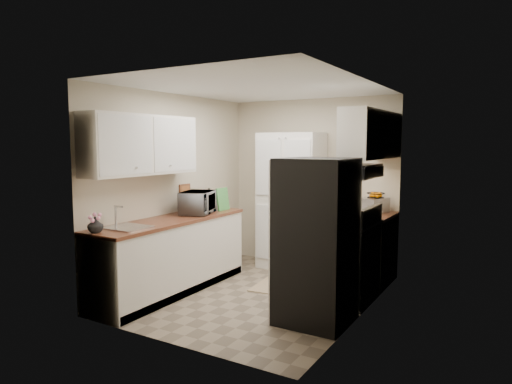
# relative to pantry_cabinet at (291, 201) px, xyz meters

# --- Properties ---
(ground) EXTENTS (3.20, 3.20, 0.00)m
(ground) POSITION_rel_pantry_cabinet_xyz_m (0.20, -1.32, -1.00)
(ground) COLOR #7A6B56
(ground) RESTS_ON ground
(room_shell) EXTENTS (2.64, 3.24, 2.52)m
(room_shell) POSITION_rel_pantry_cabinet_xyz_m (0.18, -1.32, 0.63)
(room_shell) COLOR beige
(room_shell) RESTS_ON ground
(pantry_cabinet) EXTENTS (0.90, 0.55, 2.00)m
(pantry_cabinet) POSITION_rel_pantry_cabinet_xyz_m (0.00, 0.00, 0.00)
(pantry_cabinet) COLOR silver
(pantry_cabinet) RESTS_ON ground
(base_cabinet_left) EXTENTS (0.60, 2.30, 0.88)m
(base_cabinet_left) POSITION_rel_pantry_cabinet_xyz_m (-0.79, -1.75, -0.56)
(base_cabinet_left) COLOR silver
(base_cabinet_left) RESTS_ON ground
(countertop_left) EXTENTS (0.63, 2.33, 0.04)m
(countertop_left) POSITION_rel_pantry_cabinet_xyz_m (-0.79, -1.75, -0.10)
(countertop_left) COLOR brown
(countertop_left) RESTS_ON base_cabinet_left
(base_cabinet_right) EXTENTS (0.60, 0.80, 0.88)m
(base_cabinet_right) POSITION_rel_pantry_cabinet_xyz_m (1.19, -0.12, -0.56)
(base_cabinet_right) COLOR silver
(base_cabinet_right) RESTS_ON ground
(countertop_right) EXTENTS (0.63, 0.83, 0.04)m
(countertop_right) POSITION_rel_pantry_cabinet_xyz_m (1.19, -0.12, -0.10)
(countertop_right) COLOR brown
(countertop_right) RESTS_ON base_cabinet_right
(electric_range) EXTENTS (0.71, 0.78, 1.13)m
(electric_range) POSITION_rel_pantry_cabinet_xyz_m (1.17, -0.93, -0.52)
(electric_range) COLOR #B7B7BC
(electric_range) RESTS_ON ground
(refrigerator) EXTENTS (0.70, 0.72, 1.70)m
(refrigerator) POSITION_rel_pantry_cabinet_xyz_m (1.14, -1.73, -0.15)
(refrigerator) COLOR #B7B7BC
(refrigerator) RESTS_ON ground
(microwave) EXTENTS (0.53, 0.63, 0.30)m
(microwave) POSITION_rel_pantry_cabinet_xyz_m (-0.75, -1.25, 0.07)
(microwave) COLOR #B6B5BA
(microwave) RESTS_ON countertop_left
(wine_bottle) EXTENTS (0.07, 0.07, 0.28)m
(wine_bottle) POSITION_rel_pantry_cabinet_xyz_m (-0.84, -0.88, 0.06)
(wine_bottle) COLOR black
(wine_bottle) RESTS_ON countertop_left
(flower_vase) EXTENTS (0.18, 0.18, 0.17)m
(flower_vase) POSITION_rel_pantry_cabinet_xyz_m (-0.88, -2.83, 0.00)
(flower_vase) COLOR white
(flower_vase) RESTS_ON countertop_left
(cutting_board) EXTENTS (0.02, 0.25, 0.31)m
(cutting_board) POSITION_rel_pantry_cabinet_xyz_m (-0.64, -0.83, 0.08)
(cutting_board) COLOR #419141
(cutting_board) RESTS_ON countertop_left
(toaster_oven) EXTENTS (0.39, 0.44, 0.21)m
(toaster_oven) POSITION_rel_pantry_cabinet_xyz_m (1.23, -0.02, 0.02)
(toaster_oven) COLOR #A8A7AC
(toaster_oven) RESTS_ON countertop_right
(fruit_basket) EXTENTS (0.29, 0.29, 0.10)m
(fruit_basket) POSITION_rel_pantry_cabinet_xyz_m (1.26, -0.01, 0.18)
(fruit_basket) COLOR orange
(fruit_basket) RESTS_ON toaster_oven
(kitchen_mat) EXTENTS (0.66, 0.96, 0.01)m
(kitchen_mat) POSITION_rel_pantry_cabinet_xyz_m (0.26, -0.80, -0.99)
(kitchen_mat) COLOR tan
(kitchen_mat) RESTS_ON ground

